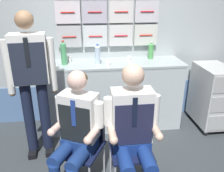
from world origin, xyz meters
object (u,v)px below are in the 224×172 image
service_trolley (211,95)px  folding_chair_center (129,137)px  coffee_cup_spare (69,59)px  folding_chair_left (84,136)px  crew_member_left (76,130)px  crew_member_standing (32,75)px  water_bottle_blue_cap (151,51)px  crew_member_center (133,128)px

service_trolley → folding_chair_center: size_ratio=1.10×
folding_chair_center → coffee_cup_spare: size_ratio=10.82×
folding_chair_left → coffee_cup_spare: size_ratio=10.82×
crew_member_left → coffee_cup_spare: crew_member_left is taller
crew_member_standing → water_bottle_blue_cap: crew_member_standing is taller
folding_chair_left → crew_member_center: size_ratio=0.64×
service_trolley → folding_chair_center: 1.65m
folding_chair_left → folding_chair_center: same height
service_trolley → water_bottle_blue_cap: size_ratio=3.66×
folding_chair_left → crew_member_left: (-0.07, -0.14, 0.16)m
crew_member_standing → water_bottle_blue_cap: size_ratio=6.84×
water_bottle_blue_cap → coffee_cup_spare: size_ratio=3.26×
folding_chair_left → crew_member_standing: bearing=138.6°
crew_member_left → water_bottle_blue_cap: size_ratio=4.94×
water_bottle_blue_cap → coffee_cup_spare: (-1.16, -0.02, -0.08)m
water_bottle_blue_cap → coffee_cup_spare: 1.16m
folding_chair_center → crew_member_center: bearing=-89.7°
service_trolley → crew_member_standing: (-2.37, -0.36, 0.53)m
crew_member_center → folding_chair_center: bearing=90.3°
crew_member_standing → coffee_cup_spare: (0.37, 0.66, -0.01)m
crew_member_left → coffee_cup_spare: 1.33m
service_trolley → crew_member_left: crew_member_left is taller
folding_chair_center → crew_member_center: 0.26m
service_trolley → crew_member_center: crew_member_center is taller
folding_chair_left → crew_member_center: (0.45, -0.23, 0.21)m
service_trolley → crew_member_standing: crew_member_standing is taller
crew_member_left → crew_member_standing: size_ratio=0.72×
folding_chair_left → folding_chair_center: 0.46m
crew_member_left → coffee_cup_spare: (-0.10, 1.28, 0.34)m
folding_chair_center → crew_member_center: (0.00, -0.16, 0.21)m
crew_member_left → folding_chair_center: 0.55m
folding_chair_center → water_bottle_blue_cap: 1.47m
coffee_cup_spare → folding_chair_left: bearing=-81.3°
crew_member_left → folding_chair_left: bearing=63.0°
service_trolley → water_bottle_blue_cap: bearing=159.1°
coffee_cup_spare → crew_member_standing: bearing=-119.5°
service_trolley → crew_member_center: size_ratio=0.70×
crew_member_standing → service_trolley: bearing=8.6°
crew_member_standing → water_bottle_blue_cap: (1.53, 0.68, 0.07)m
crew_member_center → crew_member_standing: size_ratio=0.76×
folding_chair_center → water_bottle_blue_cap: size_ratio=3.32×
crew_member_standing → water_bottle_blue_cap: bearing=23.8°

